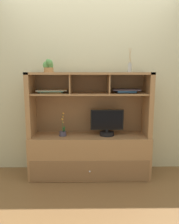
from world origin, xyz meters
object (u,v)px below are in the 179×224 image
at_px(magazine_stack_left, 126,91).
at_px(potted_orchid, 63,132).
at_px(media_console, 89,145).
at_px(magazine_stack_centre, 52,91).
at_px(diffuser_bottle, 130,67).
at_px(potted_succulent, 49,67).
at_px(tv_monitor, 107,124).

bearing_deg(magazine_stack_left, potted_orchid, -176.33).
bearing_deg(media_console, potted_orchid, -174.30).
bearing_deg(magazine_stack_centre, diffuser_bottle, -1.20).
height_order(diffuser_bottle, potted_succulent, diffuser_bottle).
relative_size(tv_monitor, potted_succulent, 2.62).
bearing_deg(diffuser_bottle, media_console, -178.60).
bearing_deg(media_console, magazine_stack_centre, 176.10).
xyz_separation_m(tv_monitor, diffuser_bottle, (0.29, 0.04, 0.76)).
relative_size(media_console, potted_orchid, 5.05).
bearing_deg(diffuser_bottle, tv_monitor, -172.67).
distance_m(tv_monitor, diffuser_bottle, 0.81).
bearing_deg(magazine_stack_left, diffuser_bottle, -7.50).
bearing_deg(diffuser_bottle, magazine_stack_left, 172.50).
distance_m(media_console, potted_succulent, 1.19).
xyz_separation_m(magazine_stack_centre, diffuser_bottle, (1.04, -0.02, 0.31)).
distance_m(tv_monitor, magazine_stack_centre, 0.87).
distance_m(media_console, tv_monitor, 0.38).
xyz_separation_m(magazine_stack_left, magazine_stack_centre, (-0.99, 0.02, -0.01)).
relative_size(potted_orchid, magazine_stack_left, 0.87).
xyz_separation_m(tv_monitor, potted_orchid, (-0.60, -0.01, -0.10)).
relative_size(potted_orchid, potted_succulent, 1.90).
distance_m(diffuser_bottle, potted_succulent, 1.06).
distance_m(media_console, diffuser_bottle, 1.18).
distance_m(tv_monitor, potted_succulent, 1.09).
relative_size(media_console, magazine_stack_centre, 3.88).
relative_size(magazine_stack_left, potted_succulent, 2.18).
height_order(magazine_stack_centre, diffuser_bottle, diffuser_bottle).
distance_m(potted_orchid, potted_succulent, 0.89).
xyz_separation_m(potted_orchid, magazine_stack_centre, (-0.14, 0.07, 0.55)).
xyz_separation_m(magazine_stack_centre, potted_succulent, (-0.02, -0.05, 0.32)).
height_order(magazine_stack_centre, potted_succulent, potted_succulent).
height_order(tv_monitor, potted_orchid, tv_monitor).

